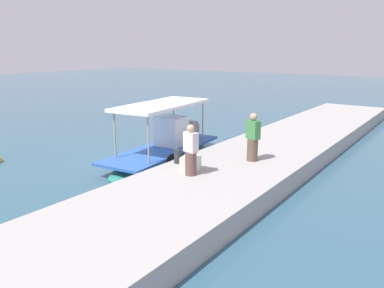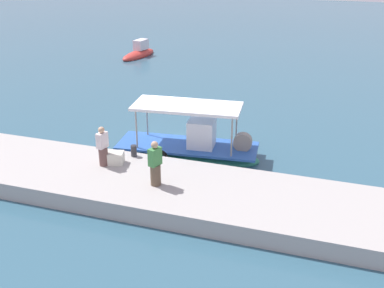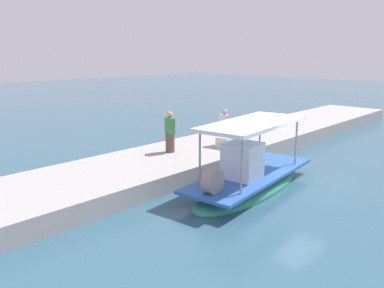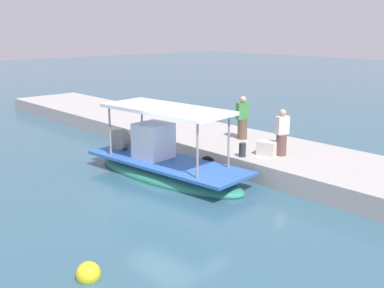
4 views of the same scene
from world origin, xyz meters
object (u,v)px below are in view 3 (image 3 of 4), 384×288
at_px(fisherman_near_bollard, 224,129).
at_px(mooring_bollard, 234,147).
at_px(cargo_crate, 224,142).
at_px(main_fishing_boat, 249,178).
at_px(fisherman_by_crate, 170,134).

height_order(fisherman_near_bollard, mooring_bollard, fisherman_near_bollard).
relative_size(fisherman_near_bollard, cargo_crate, 2.47).
distance_m(main_fishing_boat, fisherman_near_bollard, 4.13).
xyz_separation_m(fisherman_by_crate, mooring_bollard, (-1.77, 1.97, -0.54)).
height_order(fisherman_near_bollard, cargo_crate, fisherman_near_bollard).
height_order(main_fishing_boat, fisherman_by_crate, main_fishing_boat).
relative_size(fisherman_by_crate, mooring_bollard, 3.60).
distance_m(main_fishing_boat, fisherman_by_crate, 4.11).
relative_size(main_fishing_boat, mooring_bollard, 13.82).
relative_size(fisherman_by_crate, cargo_crate, 2.61).
xyz_separation_m(fisherman_near_bollard, mooring_bollard, (0.77, 1.12, -0.49)).
xyz_separation_m(fisherman_by_crate, cargo_crate, (-2.18, 1.12, -0.53)).
distance_m(fisherman_near_bollard, mooring_bollard, 1.45).
distance_m(fisherman_by_crate, mooring_bollard, 2.70).
xyz_separation_m(fisherman_near_bollard, fisherman_by_crate, (2.54, -0.85, 0.04)).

